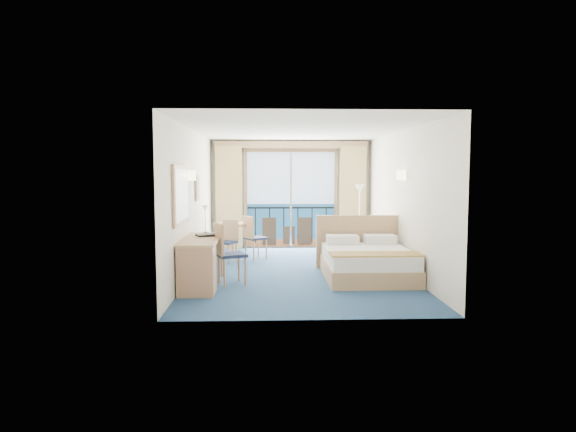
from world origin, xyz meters
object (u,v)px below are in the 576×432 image
(desk_chair, at_px, (226,250))
(table_chair_a, at_px, (253,235))
(nightstand, at_px, (381,251))
(desk, at_px, (198,265))
(bed, at_px, (367,261))
(round_table, at_px, (233,231))
(floor_lamp, at_px, (360,201))
(table_chair_b, at_px, (228,238))
(armchair, at_px, (359,244))

(desk_chair, height_order, table_chair_a, desk_chair)
(nightstand, distance_m, desk, 4.25)
(nightstand, relative_size, table_chair_a, 0.56)
(bed, height_order, round_table, bed)
(floor_lamp, height_order, table_chair_a, floor_lamp)
(table_chair_b, bearing_deg, floor_lamp, 49.60)
(round_table, bearing_deg, bed, -41.96)
(bed, xyz_separation_m, desk_chair, (-2.50, -0.50, 0.30))
(bed, height_order, desk, bed)
(table_chair_b, bearing_deg, desk, -68.18)
(table_chair_a, bearing_deg, desk_chair, 137.88)
(nightstand, height_order, round_table, round_table)
(nightstand, bearing_deg, desk_chair, -148.17)
(desk, bearing_deg, round_table, 84.58)
(floor_lamp, xyz_separation_m, desk_chair, (-2.88, -3.45, -0.62))
(nightstand, relative_size, round_table, 0.62)
(bed, relative_size, nightstand, 3.78)
(floor_lamp, relative_size, table_chair_a, 1.69)
(armchair, xyz_separation_m, table_chair_a, (-2.34, 0.01, 0.21))
(armchair, xyz_separation_m, round_table, (-2.80, 0.28, 0.26))
(armchair, relative_size, floor_lamp, 0.44)
(desk, height_order, table_chair_a, table_chair_a)
(desk, bearing_deg, desk_chair, 53.28)
(nightstand, distance_m, table_chair_b, 3.23)
(bed, distance_m, table_chair_a, 2.97)
(bed, distance_m, nightstand, 1.51)
(nightstand, xyz_separation_m, desk_chair, (-3.06, -1.90, 0.33))
(bed, distance_m, table_chair_b, 3.15)
(desk_chair, bearing_deg, round_table, -18.73)
(nightstand, bearing_deg, floor_lamp, 96.71)
(bed, relative_size, round_table, 2.35)
(nightstand, relative_size, floor_lamp, 0.33)
(round_table, distance_m, table_chair_a, 0.53)
(table_chair_a, bearing_deg, desk, 132.05)
(desk, xyz_separation_m, table_chair_a, (0.78, 3.10, 0.09))
(desk, distance_m, round_table, 3.39)
(round_table, xyz_separation_m, table_chair_b, (-0.06, -0.62, -0.08))
(table_chair_a, xyz_separation_m, table_chair_b, (-0.52, -0.35, -0.03))
(bed, distance_m, desk_chair, 2.57)
(bed, distance_m, round_table, 3.49)
(bed, bearing_deg, armchair, 84.02)
(bed, relative_size, armchair, 2.82)
(floor_lamp, height_order, desk, floor_lamp)
(bed, height_order, nightstand, bed)
(desk, bearing_deg, table_chair_a, 75.93)
(bed, xyz_separation_m, nightstand, (0.57, 1.41, -0.03))
(nightstand, xyz_separation_m, armchair, (-0.35, 0.64, 0.06))
(floor_lamp, relative_size, desk_chair, 1.52)
(floor_lamp, xyz_separation_m, desk, (-3.29, -3.99, -0.77))
(desk, height_order, desk_chair, desk_chair)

